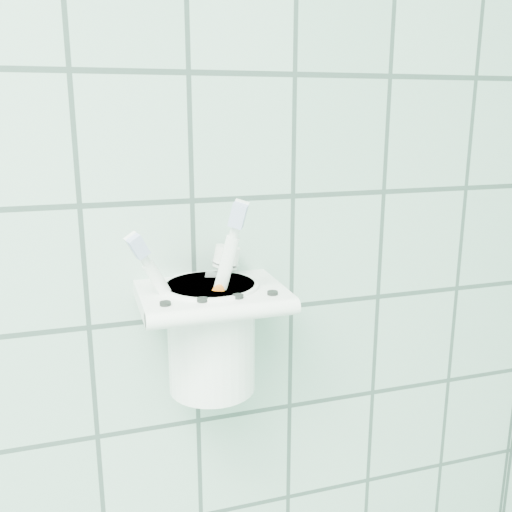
{
  "coord_description": "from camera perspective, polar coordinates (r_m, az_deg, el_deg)",
  "views": [
    {
      "loc": [
        0.55,
        0.63,
        1.46
      ],
      "look_at": [
        0.69,
        1.1,
        1.34
      ],
      "focal_mm": 40.0,
      "sensor_mm": 36.0,
      "label": 1
    }
  ],
  "objects": [
    {
      "name": "toothbrush_orange",
      "position": [
        0.56,
        -6.14,
        -3.05
      ],
      "size": [
        0.05,
        0.06,
        0.2
      ],
      "rotation": [
        0.14,
        0.27,
        -0.46
      ],
      "color": "white",
      "rests_on": "cup"
    },
    {
      "name": "toothbrush_blue",
      "position": [
        0.57,
        -4.63,
        -2.22
      ],
      "size": [
        0.05,
        0.09,
        0.21
      ],
      "rotation": [
        -0.45,
        0.22,
        0.03
      ],
      "color": "white",
      "rests_on": "cup"
    },
    {
      "name": "holder_bracket",
      "position": [
        0.56,
        -4.5,
        -4.11
      ],
      "size": [
        0.14,
        0.11,
        0.04
      ],
      "color": "white",
      "rests_on": "wall_back"
    },
    {
      "name": "toothbrush_pink",
      "position": [
        0.58,
        -4.27,
        -3.26
      ],
      "size": [
        0.08,
        0.05,
        0.18
      ],
      "rotation": [
        0.09,
        -0.51,
        0.26
      ],
      "color": "white",
      "rests_on": "cup"
    },
    {
      "name": "cup",
      "position": [
        0.58,
        -4.48,
        -7.68
      ],
      "size": [
        0.1,
        0.1,
        0.11
      ],
      "color": "white",
      "rests_on": "holder_bracket"
    },
    {
      "name": "toothpaste_tube",
      "position": [
        0.59,
        -5.2,
        -4.48
      ],
      "size": [
        0.06,
        0.04,
        0.14
      ],
      "rotation": [
        -0.06,
        0.18,
        -0.34
      ],
      "color": "silver",
      "rests_on": "cup"
    }
  ]
}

